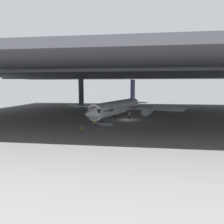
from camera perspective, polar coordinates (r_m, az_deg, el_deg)
ground_plane at (r=58.28m, az=4.29°, el=-2.10°), size 110.00×110.00×0.00m
hangar_structure at (r=71.48m, az=5.01°, el=10.53°), size 121.00×99.00×14.29m
airplane_main at (r=58.76m, az=1.81°, el=1.35°), size 34.94×35.42×11.29m
boarding_stairs at (r=49.81m, az=-1.85°, el=-2.77°), size 4.39×2.48×4.62m
crew_worker_near_nose at (r=41.12m, az=-8.15°, el=-4.62°), size 0.31×0.53×1.64m
crew_worker_by_stairs at (r=48.11m, az=-4.73°, el=-2.90°), size 0.45×0.39×1.62m
traffic_cone_orange at (r=45.08m, az=-3.81°, el=-4.38°), size 0.36×0.36×0.60m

